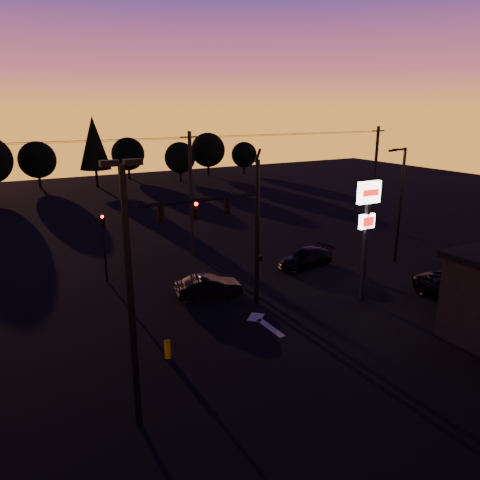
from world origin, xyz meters
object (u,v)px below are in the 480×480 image
object	(u,v)px
pylon_sign	(367,216)
streetlight	(400,200)
traffic_signal_mast	(231,221)
car_right	(306,258)
car_mid	(209,286)
suv_parked	(461,291)
parking_lot_light	(129,283)
bollard	(167,349)
secondary_signal	(104,238)

from	to	relation	value
pylon_sign	streetlight	distance (m)	8.00
streetlight	pylon_sign	bearing A→B (deg)	-149.92
traffic_signal_mast	car_right	world-z (taller)	traffic_signal_mast
car_mid	car_right	size ratio (longest dim) A/B	0.90
suv_parked	streetlight	bearing A→B (deg)	74.99
parking_lot_light	bollard	world-z (taller)	parking_lot_light
parking_lot_light	pylon_sign	distance (m)	15.19
secondary_signal	streetlight	bearing A→B (deg)	-17.56
pylon_sign	traffic_signal_mast	bearing A→B (deg)	160.64
pylon_sign	suv_parked	distance (m)	6.85
parking_lot_light	streetlight	world-z (taller)	parking_lot_light
car_right	suv_parked	world-z (taller)	suv_parked
secondary_signal	traffic_signal_mast	bearing A→B (deg)	-56.81
parking_lot_light	streetlight	size ratio (longest dim) A/B	1.14
traffic_signal_mast	secondary_signal	distance (m)	9.19
parking_lot_light	car_right	size ratio (longest dim) A/B	2.15
streetlight	suv_parked	xyz separation A→B (m)	(-2.48, -7.13, -3.69)
traffic_signal_mast	car_mid	distance (m)	4.81
streetlight	suv_parked	world-z (taller)	streetlight
bollard	car_mid	size ratio (longest dim) A/B	0.21
pylon_sign	bollard	bearing A→B (deg)	-176.56
parking_lot_light	car_right	bearing A→B (deg)	35.09
car_mid	suv_parked	world-z (taller)	suv_parked
traffic_signal_mast	car_mid	size ratio (longest dim) A/B	2.24
parking_lot_light	pylon_sign	size ratio (longest dim) A/B	1.34
parking_lot_light	car_mid	xyz separation A→B (m)	(7.05, 9.10, -4.64)
secondary_signal	pylon_sign	world-z (taller)	pylon_sign
traffic_signal_mast	bollard	distance (m)	7.41
traffic_signal_mast	streetlight	bearing A→B (deg)	6.14
secondary_signal	suv_parked	size ratio (longest dim) A/B	0.83
traffic_signal_mast	car_right	xyz separation A→B (m)	(7.82, 3.70, -4.32)
secondary_signal	car_right	distance (m)	13.46
secondary_signal	pylon_sign	size ratio (longest dim) A/B	0.64
parking_lot_light	bollard	size ratio (longest dim) A/B	11.14
streetlight	suv_parked	bearing A→B (deg)	-109.18
secondary_signal	parking_lot_light	bearing A→B (deg)	-99.79
parking_lot_light	streetlight	distance (m)	23.05
secondary_signal	car_right	world-z (taller)	secondary_signal
traffic_signal_mast	secondary_signal	world-z (taller)	traffic_signal_mast
traffic_signal_mast	parking_lot_light	bearing A→B (deg)	-136.63
bollard	car_right	world-z (taller)	car_right
secondary_signal	streetlight	distance (m)	19.89
parking_lot_light	suv_parked	xyz separation A→B (m)	(18.93, 1.37, -4.54)
traffic_signal_mast	car_mid	xyz separation A→B (m)	(-0.35, 2.11, -4.31)
secondary_signal	suv_parked	xyz separation A→B (m)	(16.43, -13.12, -2.13)
bollard	suv_parked	bearing A→B (deg)	-8.33
parking_lot_light	pylon_sign	bearing A→B (deg)	17.23
pylon_sign	car_mid	world-z (taller)	pylon_sign
traffic_signal_mast	streetlight	xyz separation A→B (m)	(14.01, 1.51, -0.52)
car_mid	suv_parked	xyz separation A→B (m)	(11.88, -7.73, 0.10)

